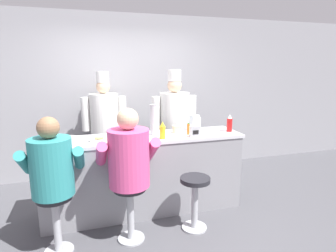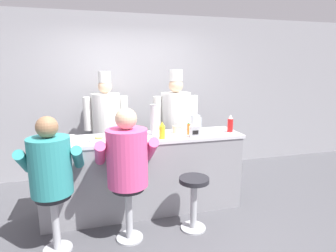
{
  "view_description": "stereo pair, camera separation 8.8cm",
  "coord_description": "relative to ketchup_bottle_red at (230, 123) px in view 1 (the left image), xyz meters",
  "views": [
    {
      "loc": [
        -0.69,
        -3.04,
        1.84
      ],
      "look_at": [
        0.31,
        0.27,
        1.11
      ],
      "focal_mm": 30.0,
      "sensor_mm": 36.0,
      "label": 1
    },
    {
      "loc": [
        -0.6,
        -3.07,
        1.84
      ],
      "look_at": [
        0.31,
        0.27,
        1.11
      ],
      "focal_mm": 30.0,
      "sensor_mm": 36.0,
      "label": 2
    }
  ],
  "objects": [
    {
      "name": "wall_back",
      "position": [
        -1.16,
        1.53,
        0.25
      ],
      "size": [
        10.0,
        0.06,
        2.7
      ],
      "color": "#99999E",
      "rests_on": "ground_plane"
    },
    {
      "name": "water_pitcher_clear",
      "position": [
        -0.43,
        0.17,
        -0.0
      ],
      "size": [
        0.16,
        0.14,
        0.22
      ],
      "color": "silver",
      "rests_on": "diner_counter"
    },
    {
      "name": "ketchup_bottle_red",
      "position": [
        0.0,
        0.0,
        0.0
      ],
      "size": [
        0.07,
        0.07,
        0.23
      ],
      "color": "red",
      "rests_on": "diner_counter"
    },
    {
      "name": "cook_in_whites_far",
      "position": [
        -0.53,
        0.76,
        -0.11
      ],
      "size": [
        0.7,
        0.45,
        1.8
      ],
      "color": "#232328",
      "rests_on": "ground_plane"
    },
    {
      "name": "hot_sauce_bottle_orange",
      "position": [
        -0.59,
        -0.0,
        -0.04
      ],
      "size": [
        0.03,
        0.03,
        0.15
      ],
      "color": "orange",
      "rests_on": "diner_counter"
    },
    {
      "name": "diner_seated_pink",
      "position": [
        -1.44,
        -0.5,
        -0.22
      ],
      "size": [
        0.64,
        0.63,
        1.44
      ],
      "color": "#B2B5BA",
      "rests_on": "ground_plane"
    },
    {
      "name": "ground_plane",
      "position": [
        -1.16,
        -0.23,
        -1.1
      ],
      "size": [
        20.0,
        20.0,
        0.0
      ],
      "primitive_type": "plane",
      "color": "#4C4C51"
    },
    {
      "name": "napkin_dispenser_chrome",
      "position": [
        -0.56,
        -0.15,
        -0.04
      ],
      "size": [
        0.12,
        0.07,
        0.14
      ],
      "color": "silver",
      "rests_on": "diner_counter"
    },
    {
      "name": "diner_counter",
      "position": [
        -1.16,
        0.06,
        -0.6
      ],
      "size": [
        2.52,
        0.59,
        0.99
      ],
      "color": "gray",
      "rests_on": "ground_plane"
    },
    {
      "name": "cook_in_whites_near",
      "position": [
        -1.55,
        1.18,
        -0.12
      ],
      "size": [
        0.69,
        0.44,
        1.77
      ],
      "color": "#232328",
      "rests_on": "ground_plane"
    },
    {
      "name": "coffee_mug_tan",
      "position": [
        -0.72,
        0.12,
        -0.06
      ],
      "size": [
        0.13,
        0.08,
        0.1
      ],
      "color": "beige",
      "rests_on": "diner_counter"
    },
    {
      "name": "mustard_bottle_yellow",
      "position": [
        -0.96,
        -0.12,
        -0.01
      ],
      "size": [
        0.07,
        0.07,
        0.21
      ],
      "color": "yellow",
      "rests_on": "diner_counter"
    },
    {
      "name": "cereal_bowl",
      "position": [
        -2.03,
        0.09,
        -0.08
      ],
      "size": [
        0.15,
        0.15,
        0.06
      ],
      "color": "white",
      "rests_on": "diner_counter"
    },
    {
      "name": "empty_stool_round",
      "position": [
        -0.7,
        -0.54,
        -0.68
      ],
      "size": [
        0.34,
        0.34,
        0.63
      ],
      "color": "#B2B5BA",
      "rests_on": "ground_plane"
    },
    {
      "name": "coffee_mug_blue",
      "position": [
        -2.2,
        0.0,
        -0.07
      ],
      "size": [
        0.14,
        0.09,
        0.09
      ],
      "color": "#4C7AB2",
      "rests_on": "diner_counter"
    },
    {
      "name": "cup_stack_steel",
      "position": [
        -1.02,
        0.1,
        0.09
      ],
      "size": [
        0.1,
        0.1,
        0.39
      ],
      "color": "#B7BABF",
      "rests_on": "diner_counter"
    },
    {
      "name": "diner_seated_teal",
      "position": [
        -2.18,
        -0.51,
        -0.24
      ],
      "size": [
        0.6,
        0.6,
        1.39
      ],
      "color": "#B2B5BA",
      "rests_on": "ground_plane"
    },
    {
      "name": "breakfast_plate",
      "position": [
        -1.7,
        0.02,
        -0.09
      ],
      "size": [
        0.25,
        0.25,
        0.05
      ],
      "color": "white",
      "rests_on": "diner_counter"
    }
  ]
}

